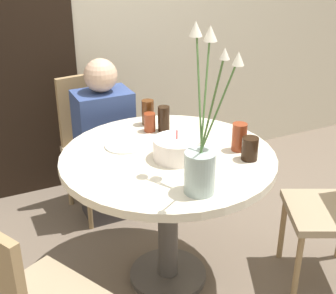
{
  "coord_description": "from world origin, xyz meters",
  "views": [
    {
      "loc": [
        -0.88,
        -1.84,
        1.75
      ],
      "look_at": [
        0.0,
        0.0,
        0.79
      ],
      "focal_mm": 50.0,
      "sensor_mm": 36.0,
      "label": 1
    }
  ],
  "objects_px": {
    "drink_glass_2": "(239,137)",
    "person_woman": "(105,147)",
    "drink_glass_0": "(164,119)",
    "drink_glass_3": "(148,112)",
    "drink_glass_1": "(150,122)",
    "flower_vase": "(202,151)",
    "birthday_cake": "(177,149)",
    "chair_far_back": "(95,137)",
    "drink_glass_4": "(250,149)",
    "side_plate": "(125,145)"
  },
  "relations": [
    {
      "from": "birthday_cake",
      "to": "flower_vase",
      "type": "xyz_separation_m",
      "value": [
        -0.04,
        -0.31,
        0.13
      ]
    },
    {
      "from": "birthday_cake",
      "to": "chair_far_back",
      "type": "bearing_deg",
      "value": 97.64
    },
    {
      "from": "flower_vase",
      "to": "side_plate",
      "type": "relative_size",
      "value": 3.29
    },
    {
      "from": "side_plate",
      "to": "drink_glass_4",
      "type": "distance_m",
      "value": 0.62
    },
    {
      "from": "drink_glass_1",
      "to": "person_woman",
      "type": "xyz_separation_m",
      "value": [
        -0.12,
        0.43,
        -0.3
      ]
    },
    {
      "from": "flower_vase",
      "to": "person_woman",
      "type": "xyz_separation_m",
      "value": [
        -0.07,
        1.1,
        -0.43
      ]
    },
    {
      "from": "chair_far_back",
      "to": "drink_glass_4",
      "type": "height_order",
      "value": "chair_far_back"
    },
    {
      "from": "flower_vase",
      "to": "drink_glass_3",
      "type": "height_order",
      "value": "flower_vase"
    },
    {
      "from": "drink_glass_0",
      "to": "birthday_cake",
      "type": "bearing_deg",
      "value": -104.56
    },
    {
      "from": "drink_glass_2",
      "to": "person_woman",
      "type": "relative_size",
      "value": 0.13
    },
    {
      "from": "drink_glass_3",
      "to": "person_woman",
      "type": "distance_m",
      "value": 0.49
    },
    {
      "from": "birthday_cake",
      "to": "person_woman",
      "type": "distance_m",
      "value": 0.85
    },
    {
      "from": "drink_glass_3",
      "to": "person_woman",
      "type": "bearing_deg",
      "value": 114.31
    },
    {
      "from": "chair_far_back",
      "to": "drink_glass_3",
      "type": "height_order",
      "value": "chair_far_back"
    },
    {
      "from": "drink_glass_0",
      "to": "drink_glass_3",
      "type": "xyz_separation_m",
      "value": [
        -0.04,
        0.12,
        0.0
      ]
    },
    {
      "from": "drink_glass_3",
      "to": "drink_glass_4",
      "type": "xyz_separation_m",
      "value": [
        0.26,
        -0.61,
        -0.01
      ]
    },
    {
      "from": "birthday_cake",
      "to": "drink_glass_0",
      "type": "distance_m",
      "value": 0.34
    },
    {
      "from": "birthday_cake",
      "to": "person_woman",
      "type": "relative_size",
      "value": 0.21
    },
    {
      "from": "drink_glass_2",
      "to": "drink_glass_4",
      "type": "xyz_separation_m",
      "value": [
        -0.01,
        -0.11,
        -0.01
      ]
    },
    {
      "from": "side_plate",
      "to": "drink_glass_3",
      "type": "height_order",
      "value": "drink_glass_3"
    },
    {
      "from": "birthday_cake",
      "to": "drink_glass_0",
      "type": "relative_size",
      "value": 1.63
    },
    {
      "from": "drink_glass_3",
      "to": "birthday_cake",
      "type": "bearing_deg",
      "value": -95.73
    },
    {
      "from": "drink_glass_0",
      "to": "drink_glass_4",
      "type": "distance_m",
      "value": 0.53
    },
    {
      "from": "birthday_cake",
      "to": "drink_glass_2",
      "type": "height_order",
      "value": "birthday_cake"
    },
    {
      "from": "birthday_cake",
      "to": "drink_glass_3",
      "type": "relative_size",
      "value": 1.61
    },
    {
      "from": "drink_glass_1",
      "to": "drink_glass_4",
      "type": "relative_size",
      "value": 0.91
    },
    {
      "from": "drink_glass_3",
      "to": "chair_far_back",
      "type": "bearing_deg",
      "value": 109.08
    },
    {
      "from": "drink_glass_2",
      "to": "drink_glass_0",
      "type": "bearing_deg",
      "value": 121.48
    },
    {
      "from": "drink_glass_0",
      "to": "drink_glass_3",
      "type": "bearing_deg",
      "value": 107.95
    },
    {
      "from": "drink_glass_1",
      "to": "drink_glass_2",
      "type": "relative_size",
      "value": 0.73
    },
    {
      "from": "drink_glass_2",
      "to": "person_woman",
      "type": "bearing_deg",
      "value": 116.8
    },
    {
      "from": "chair_far_back",
      "to": "drink_glass_4",
      "type": "relative_size",
      "value": 8.1
    },
    {
      "from": "birthday_cake",
      "to": "drink_glass_0",
      "type": "xyz_separation_m",
      "value": [
        0.09,
        0.33,
        0.02
      ]
    },
    {
      "from": "drink_glass_0",
      "to": "chair_far_back",
      "type": "bearing_deg",
      "value": 108.86
    },
    {
      "from": "birthday_cake",
      "to": "side_plate",
      "type": "bearing_deg",
      "value": 126.75
    },
    {
      "from": "flower_vase",
      "to": "drink_glass_3",
      "type": "distance_m",
      "value": 0.77
    },
    {
      "from": "flower_vase",
      "to": "drink_glass_4",
      "type": "distance_m",
      "value": 0.39
    },
    {
      "from": "drink_glass_0",
      "to": "drink_glass_4",
      "type": "height_order",
      "value": "drink_glass_0"
    },
    {
      "from": "chair_far_back",
      "to": "birthday_cake",
      "type": "relative_size",
      "value": 4.0
    },
    {
      "from": "birthday_cake",
      "to": "drink_glass_1",
      "type": "height_order",
      "value": "birthday_cake"
    },
    {
      "from": "drink_glass_1",
      "to": "drink_glass_4",
      "type": "xyz_separation_m",
      "value": [
        0.29,
        -0.51,
        0.0
      ]
    },
    {
      "from": "birthday_cake",
      "to": "flower_vase",
      "type": "height_order",
      "value": "flower_vase"
    },
    {
      "from": "chair_far_back",
      "to": "drink_glass_1",
      "type": "xyz_separation_m",
      "value": [
        0.14,
        -0.59,
        0.3
      ]
    },
    {
      "from": "drink_glass_0",
      "to": "person_woman",
      "type": "bearing_deg",
      "value": 112.67
    },
    {
      "from": "chair_far_back",
      "to": "person_woman",
      "type": "relative_size",
      "value": 0.85
    },
    {
      "from": "drink_glass_1",
      "to": "drink_glass_3",
      "type": "height_order",
      "value": "drink_glass_3"
    },
    {
      "from": "drink_glass_1",
      "to": "drink_glass_2",
      "type": "distance_m",
      "value": 0.51
    },
    {
      "from": "chair_far_back",
      "to": "birthday_cake",
      "type": "height_order",
      "value": "chair_far_back"
    },
    {
      "from": "drink_glass_3",
      "to": "flower_vase",
      "type": "bearing_deg",
      "value": -96.41
    },
    {
      "from": "birthday_cake",
      "to": "flower_vase",
      "type": "distance_m",
      "value": 0.33
    }
  ]
}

